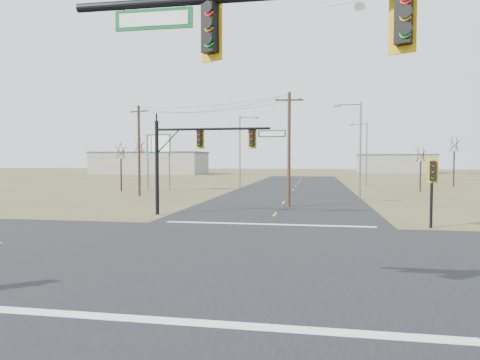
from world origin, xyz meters
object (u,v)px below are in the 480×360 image
object	(u,v)px
utility_pole_far	(139,149)
bare_tree_a	(121,150)
bare_tree_c	(421,154)
bare_tree_d	(454,144)
streetlight_a	(358,145)
mast_arm_far	(203,146)
streetlight_c	(241,147)
bare_tree_b	(140,145)
highway_sign	(158,151)
mast_arm_near	(427,64)
pedestal_signal_ne	(433,176)
streetlight_b	(365,151)
utility_pole_near	(289,147)

from	to	relation	value
utility_pole_far	bare_tree_a	world-z (taller)	utility_pole_far
bare_tree_c	bare_tree_d	world-z (taller)	bare_tree_d
streetlight_a	mast_arm_far	bearing A→B (deg)	-112.04
streetlight_c	bare_tree_b	world-z (taller)	streetlight_c
highway_sign	streetlight_a	xyz separation A→B (m)	(22.50, -6.97, 0.38)
streetlight_c	bare_tree_b	bearing A→B (deg)	158.43
mast_arm_near	bare_tree_a	size ratio (longest dim) A/B	1.85
pedestal_signal_ne	streetlight_c	xyz separation A→B (m)	(-15.86, 31.41, 2.50)
mast_arm_near	bare_tree_a	bearing A→B (deg)	147.59
highway_sign	streetlight_b	size ratio (longest dim) A/B	0.76
streetlight_b	bare_tree_c	xyz separation A→B (m)	(5.15, -9.94, -0.60)
bare_tree_a	bare_tree_c	world-z (taller)	bare_tree_a
mast_arm_far	bare_tree_d	world-z (taller)	bare_tree_d
streetlight_b	bare_tree_a	distance (m)	33.31
highway_sign	bare_tree_d	distance (m)	40.25
mast_arm_near	utility_pole_far	world-z (taller)	utility_pole_far
utility_pole_far	bare_tree_c	size ratio (longest dim) A/B	1.64
bare_tree_c	utility_pole_far	bearing A→B (deg)	-159.34
utility_pole_near	utility_pole_far	world-z (taller)	utility_pole_far
bare_tree_c	highway_sign	bearing A→B (deg)	-172.72
highway_sign	bare_tree_c	world-z (taller)	highway_sign
utility_pole_near	streetlight_c	size ratio (longest dim) A/B	0.94
streetlight_a	bare_tree_b	xyz separation A→B (m)	(-29.44, 17.63, 0.75)
mast_arm_near	streetlight_a	bearing A→B (deg)	111.37
streetlight_b	bare_tree_b	bearing A→B (deg)	-177.15
pedestal_signal_ne	streetlight_b	xyz separation A→B (m)	(0.74, 38.18, 2.18)
streetlight_b	mast_arm_near	bearing A→B (deg)	-97.92
mast_arm_far	highway_sign	world-z (taller)	highway_sign
mast_arm_far	streetlight_c	size ratio (longest dim) A/B	0.93
bare_tree_b	bare_tree_c	world-z (taller)	bare_tree_b
mast_arm_far	streetlight_c	xyz separation A→B (m)	(-2.26, 28.35, 0.74)
utility_pole_near	streetlight_b	xyz separation A→B (m)	(9.01, 28.97, 0.35)
bare_tree_a	bare_tree_d	xyz separation A→B (m)	(41.58, 16.09, 1.09)
utility_pole_far	bare_tree_b	xyz separation A→B (m)	(-7.64, 18.03, 1.05)
utility_pole_far	streetlight_c	distance (m)	16.62
mast_arm_far	streetlight_a	bearing A→B (deg)	55.25
pedestal_signal_ne	streetlight_c	size ratio (longest dim) A/B	0.40
streetlight_c	bare_tree_a	xyz separation A→B (m)	(-12.99, -8.53, -0.51)
utility_pole_far	bare_tree_d	size ratio (longest dim) A/B	1.26
utility_pole_far	highway_sign	xyz separation A→B (m)	(-0.70, 7.37, -0.07)
pedestal_signal_ne	highway_sign	world-z (taller)	highway_sign
pedestal_signal_ne	streetlight_c	world-z (taller)	streetlight_c
pedestal_signal_ne	highway_sign	size ratio (longest dim) A/B	0.56
highway_sign	streetlight_a	size ratio (longest dim) A/B	0.74
pedestal_signal_ne	streetlight_b	bearing A→B (deg)	106.60
pedestal_signal_ne	highway_sign	distance (m)	34.74
pedestal_signal_ne	streetlight_b	distance (m)	38.25
mast_arm_near	bare_tree_a	world-z (taller)	mast_arm_near
mast_arm_far	streetlight_b	world-z (taller)	streetlight_b
mast_arm_near	streetlight_a	distance (m)	32.67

